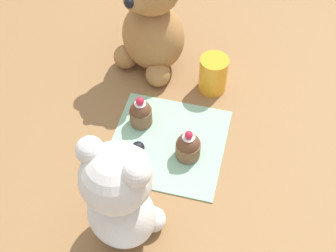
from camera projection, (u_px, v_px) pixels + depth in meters
name	position (u px, v px, depth m)	size (l,w,h in m)	color
ground_plane	(168.00, 144.00, 0.92)	(4.00, 4.00, 0.00)	olive
knitted_placemat	(168.00, 143.00, 0.92)	(0.22, 0.22, 0.01)	#8EBC99
teddy_bear_cream	(120.00, 196.00, 0.72)	(0.14, 0.13, 0.24)	silver
teddy_bear_tan	(152.00, 20.00, 0.97)	(0.18, 0.17, 0.27)	#A3703D
cupcake_near_cream_bear	(188.00, 146.00, 0.88)	(0.05, 0.05, 0.07)	brown
cupcake_near_tan_bear	(141.00, 113.00, 0.93)	(0.05, 0.05, 0.07)	brown
juice_glass	(213.00, 74.00, 0.99)	(0.06, 0.06, 0.08)	orange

